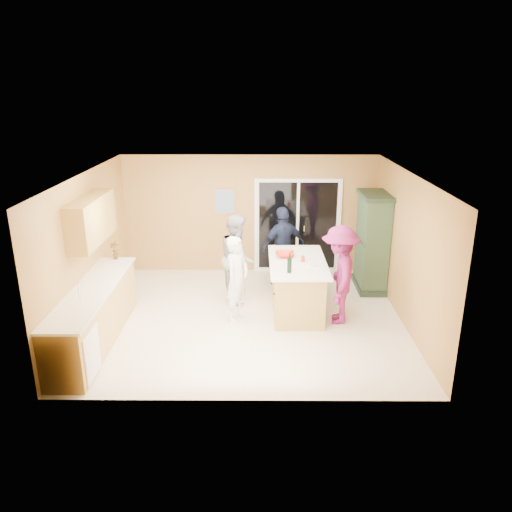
{
  "coord_description": "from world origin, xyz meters",
  "views": [
    {
      "loc": [
        0.2,
        -8.17,
        3.96
      ],
      "look_at": [
        0.15,
        0.1,
        1.15
      ],
      "focal_mm": 35.0,
      "sensor_mm": 36.0,
      "label": 1
    }
  ],
  "objects_px": {
    "woman_white": "(237,279)",
    "woman_grey": "(237,257)",
    "green_hutch": "(372,243)",
    "woman_magenta": "(339,275)",
    "kitchen_island": "(297,288)",
    "woman_navy": "(283,247)"
  },
  "relations": [
    {
      "from": "woman_navy",
      "to": "woman_magenta",
      "type": "distance_m",
      "value": 1.92
    },
    {
      "from": "green_hutch",
      "to": "woman_navy",
      "type": "xyz_separation_m",
      "value": [
        -1.79,
        0.14,
        -0.13
      ]
    },
    {
      "from": "woman_white",
      "to": "woman_grey",
      "type": "xyz_separation_m",
      "value": [
        -0.03,
        0.94,
        0.08
      ]
    },
    {
      "from": "kitchen_island",
      "to": "woman_navy",
      "type": "relative_size",
      "value": 1.12
    },
    {
      "from": "woman_white",
      "to": "woman_navy",
      "type": "relative_size",
      "value": 0.92
    },
    {
      "from": "kitchen_island",
      "to": "woman_grey",
      "type": "xyz_separation_m",
      "value": [
        -1.11,
        0.57,
        0.39
      ]
    },
    {
      "from": "woman_navy",
      "to": "green_hutch",
      "type": "bearing_deg",
      "value": 148.73
    },
    {
      "from": "woman_grey",
      "to": "woman_navy",
      "type": "distance_m",
      "value": 1.15
    },
    {
      "from": "woman_white",
      "to": "woman_navy",
      "type": "height_order",
      "value": "woman_navy"
    },
    {
      "from": "woman_white",
      "to": "woman_magenta",
      "type": "distance_m",
      "value": 1.78
    },
    {
      "from": "woman_navy",
      "to": "woman_magenta",
      "type": "xyz_separation_m",
      "value": [
        0.9,
        -1.7,
        0.03
      ]
    },
    {
      "from": "kitchen_island",
      "to": "woman_magenta",
      "type": "relative_size",
      "value": 1.08
    },
    {
      "from": "green_hutch",
      "to": "woman_grey",
      "type": "bearing_deg",
      "value": -168.17
    },
    {
      "from": "woman_white",
      "to": "woman_magenta",
      "type": "relative_size",
      "value": 0.88
    },
    {
      "from": "woman_white",
      "to": "green_hutch",
      "type": "bearing_deg",
      "value": -32.21
    },
    {
      "from": "woman_navy",
      "to": "woman_grey",
      "type": "bearing_deg",
      "value": 11.19
    },
    {
      "from": "green_hutch",
      "to": "woman_navy",
      "type": "relative_size",
      "value": 1.19
    },
    {
      "from": "woman_magenta",
      "to": "green_hutch",
      "type": "bearing_deg",
      "value": 157.43
    },
    {
      "from": "green_hutch",
      "to": "kitchen_island",
      "type": "bearing_deg",
      "value": -144.37
    },
    {
      "from": "woman_grey",
      "to": "woman_navy",
      "type": "bearing_deg",
      "value": -56.33
    },
    {
      "from": "woman_grey",
      "to": "woman_navy",
      "type": "xyz_separation_m",
      "value": [
        0.91,
        0.71,
        -0.01
      ]
    },
    {
      "from": "green_hutch",
      "to": "woman_magenta",
      "type": "xyz_separation_m",
      "value": [
        -0.89,
        -1.56,
        -0.1
      ]
    }
  ]
}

